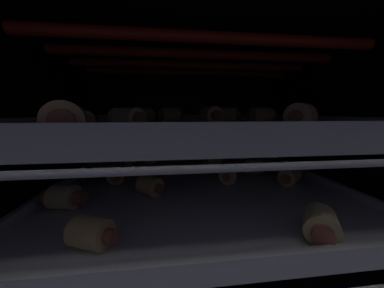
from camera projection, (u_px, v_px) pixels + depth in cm
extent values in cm
cube|color=black|center=(195.00, 231.00, 37.01)|extent=(53.93, 50.78, 1.20)
cube|color=black|center=(184.00, 130.00, 58.70)|extent=(53.93, 1.20, 32.23)
cube|color=black|center=(30.00, 145.00, 31.26)|extent=(1.20, 48.38, 32.23)
cube|color=black|center=(334.00, 140.00, 37.52)|extent=(1.20, 48.38, 32.23)
cube|color=black|center=(196.00, 39.00, 31.77)|extent=(53.93, 50.78, 1.20)
cylinder|color=maroon|center=(208.00, 37.00, 22.49)|extent=(41.22, 1.34, 1.34)
cylinder|color=maroon|center=(199.00, 54.00, 29.01)|extent=(41.22, 1.34, 1.34)
cylinder|color=maroon|center=(193.00, 65.00, 35.54)|extent=(41.22, 1.34, 1.34)
cylinder|color=maroon|center=(189.00, 72.00, 42.06)|extent=(41.22, 1.34, 1.34)
cylinder|color=#B7B7BC|center=(51.00, 198.00, 32.93)|extent=(0.72, 47.42, 0.72)
cylinder|color=#B7B7BC|center=(319.00, 186.00, 38.68)|extent=(0.72, 47.42, 0.72)
cylinder|color=#B7B7BC|center=(222.00, 266.00, 18.37)|extent=(48.48, 0.72, 0.72)
cylinder|color=#B7B7BC|center=(213.00, 240.00, 22.25)|extent=(48.48, 0.72, 0.72)
cylinder|color=#B7B7BC|center=(206.00, 221.00, 26.12)|extent=(48.48, 0.72, 0.72)
cylinder|color=#B7B7BC|center=(201.00, 207.00, 29.99)|extent=(48.48, 0.72, 0.72)
cylinder|color=#B7B7BC|center=(197.00, 196.00, 33.87)|extent=(48.48, 0.72, 0.72)
cylinder|color=#B7B7BC|center=(194.00, 187.00, 37.74)|extent=(48.48, 0.72, 0.72)
cylinder|color=#B7B7BC|center=(192.00, 180.00, 41.62)|extent=(48.48, 0.72, 0.72)
cylinder|color=#B7B7BC|center=(190.00, 175.00, 45.49)|extent=(48.48, 0.72, 0.72)
cylinder|color=#B7B7BC|center=(188.00, 170.00, 49.37)|extent=(48.48, 0.72, 0.72)
cylinder|color=#B7B7BC|center=(186.00, 166.00, 53.24)|extent=(48.48, 0.72, 0.72)
cylinder|color=#B7B7BC|center=(185.00, 162.00, 57.11)|extent=(48.48, 0.72, 0.72)
cube|color=silver|center=(196.00, 187.00, 35.66)|extent=(46.13, 40.49, 1.08)
cube|color=silver|center=(229.00, 263.00, 16.03)|extent=(46.13, 0.80, 1.18)
cube|color=silver|center=(186.00, 156.00, 54.94)|extent=(46.13, 0.80, 1.18)
cube|color=silver|center=(60.00, 186.00, 32.80)|extent=(0.80, 40.49, 1.18)
cube|color=silver|center=(312.00, 176.00, 38.18)|extent=(0.80, 40.49, 1.18)
cylinder|color=#EAC977|center=(126.00, 162.00, 45.57)|extent=(4.07, 4.47, 2.81)
cylinder|color=#9E563D|center=(132.00, 160.00, 47.71)|extent=(1.88, 1.52, 1.65)
cylinder|color=#9E563D|center=(120.00, 164.00, 43.44)|extent=(1.88, 1.52, 1.65)
cylinder|color=#DCC77A|center=(213.00, 162.00, 44.36)|extent=(4.14, 4.16, 3.32)
cylinder|color=#9E563D|center=(204.00, 163.00, 43.45)|extent=(1.60, 1.89, 1.62)
cylinder|color=#9E563D|center=(221.00, 161.00, 45.27)|extent=(1.60, 1.89, 1.62)
cylinder|color=tan|center=(254.00, 167.00, 40.38)|extent=(4.10, 4.09, 3.22)
cylinder|color=#9E563D|center=(262.00, 166.00, 41.27)|extent=(1.38, 1.82, 1.61)
cylinder|color=#9E563D|center=(246.00, 168.00, 39.50)|extent=(1.38, 1.82, 1.61)
cylinder|color=#E8C380|center=(290.00, 176.00, 35.31)|extent=(4.89, 4.79, 2.95)
cylinder|color=#9E563D|center=(293.00, 173.00, 36.99)|extent=(1.59, 1.69, 1.64)
cylinder|color=#9E563D|center=(285.00, 179.00, 33.62)|extent=(1.59, 1.69, 1.64)
cylinder|color=#E3B686|center=(115.00, 174.00, 36.41)|extent=(4.09, 4.67, 3.09)
cylinder|color=#9E563D|center=(116.00, 177.00, 34.33)|extent=(1.70, 1.06, 1.59)
cylinder|color=#9E563D|center=(115.00, 170.00, 38.50)|extent=(1.70, 1.06, 1.59)
cylinder|color=#E1BB6E|center=(150.00, 186.00, 30.59)|extent=(4.32, 4.29, 2.90)
cylinder|color=#9E563D|center=(141.00, 183.00, 31.70)|extent=(1.48, 1.53, 1.42)
cylinder|color=#9E563D|center=(159.00, 189.00, 29.49)|extent=(1.48, 1.53, 1.42)
cylinder|color=#EAB383|center=(228.00, 174.00, 36.47)|extent=(4.07, 4.13, 3.07)
cylinder|color=#9E563D|center=(226.00, 177.00, 34.65)|extent=(1.54, 1.16, 1.39)
cylinder|color=#9E563D|center=(229.00, 171.00, 38.30)|extent=(1.54, 1.16, 1.39)
cylinder|color=#DEB572|center=(91.00, 233.00, 18.70)|extent=(4.22, 3.97, 2.88)
cylinder|color=#9E563D|center=(73.00, 229.00, 19.29)|extent=(1.36, 1.58, 1.33)
cylinder|color=#9E563D|center=(110.00, 236.00, 18.12)|extent=(1.36, 1.58, 1.33)
cylinder|color=#E3C685|center=(64.00, 197.00, 26.25)|extent=(3.68, 3.69, 3.14)
cylinder|color=#9E563D|center=(80.00, 198.00, 26.09)|extent=(1.52, 2.02, 1.82)
cylinder|color=#9E563D|center=(49.00, 197.00, 26.41)|extent=(1.52, 2.02, 1.82)
cylinder|color=#E1C784|center=(150.00, 158.00, 49.21)|extent=(3.52, 3.77, 3.09)
cylinder|color=#9E563D|center=(149.00, 156.00, 51.23)|extent=(1.66, 1.07, 1.55)
cylinder|color=#9E563D|center=(150.00, 160.00, 47.18)|extent=(1.66, 1.07, 1.55)
cylinder|color=#D9BF7B|center=(321.00, 224.00, 19.78)|extent=(4.51, 4.55, 3.20)
cylinder|color=#9E563D|center=(318.00, 215.00, 21.62)|extent=(2.03, 1.76, 1.86)
cylinder|color=#9E563D|center=(323.00, 236.00, 17.95)|extent=(2.03, 1.76, 1.86)
cylinder|color=#E7B47B|center=(239.00, 157.00, 51.52)|extent=(3.29, 4.19, 2.64)
cylinder|color=#9E563D|center=(235.00, 155.00, 53.81)|extent=(1.51, 1.33, 1.33)
cylinder|color=#9E563D|center=(245.00, 159.00, 49.23)|extent=(1.51, 1.33, 1.33)
cylinder|color=#B7B7BC|center=(43.00, 135.00, 31.28)|extent=(0.54, 47.42, 0.54)
cylinder|color=#B7B7BC|center=(324.00, 132.00, 37.03)|extent=(0.54, 47.42, 0.54)
cylinder|color=#B7B7BC|center=(242.00, 168.00, 12.85)|extent=(48.48, 0.54, 0.54)
cylinder|color=#B7B7BC|center=(225.00, 155.00, 16.72)|extent=(48.48, 0.54, 0.54)
cylinder|color=#B7B7BC|center=(214.00, 147.00, 20.59)|extent=(48.48, 0.54, 0.54)
cylinder|color=#B7B7BC|center=(207.00, 141.00, 24.47)|extent=(48.48, 0.54, 0.54)
cylinder|color=#B7B7BC|center=(201.00, 137.00, 28.34)|extent=(48.48, 0.54, 0.54)
cylinder|color=#B7B7BC|center=(197.00, 134.00, 32.22)|extent=(48.48, 0.54, 0.54)
cylinder|color=#B7B7BC|center=(194.00, 132.00, 36.09)|extent=(48.48, 0.54, 0.54)
cylinder|color=#B7B7BC|center=(192.00, 130.00, 39.96)|extent=(48.48, 0.54, 0.54)
cylinder|color=#B7B7BC|center=(190.00, 129.00, 43.84)|extent=(48.48, 0.54, 0.54)
cylinder|color=#B7B7BC|center=(188.00, 127.00, 47.71)|extent=(48.48, 0.54, 0.54)
cylinder|color=#B7B7BC|center=(186.00, 126.00, 51.59)|extent=(48.48, 0.54, 0.54)
cylinder|color=#B7B7BC|center=(185.00, 125.00, 55.46)|extent=(48.48, 0.54, 0.54)
cube|color=silver|center=(196.00, 129.00, 34.03)|extent=(46.13, 40.49, 1.08)
cube|color=silver|center=(234.00, 132.00, 14.37)|extent=(46.13, 0.80, 1.53)
cube|color=silver|center=(186.00, 118.00, 53.28)|extent=(46.13, 0.80, 1.53)
cube|color=silver|center=(53.00, 122.00, 31.13)|extent=(0.80, 40.49, 1.53)
cube|color=silver|center=(318.00, 120.00, 36.51)|extent=(0.80, 40.49, 1.53)
cylinder|color=#E1B97A|center=(211.00, 115.00, 38.27)|extent=(4.16, 4.59, 3.33)
cylinder|color=#9E563D|center=(205.00, 115.00, 40.57)|extent=(2.04, 1.48, 1.84)
cylinder|color=#9E563D|center=(217.00, 115.00, 35.96)|extent=(2.04, 1.48, 1.84)
cylinder|color=#E7B372|center=(144.00, 115.00, 41.16)|extent=(4.67, 4.79, 3.18)
cylinder|color=#9E563D|center=(136.00, 115.00, 39.16)|extent=(2.02, 1.78, 1.82)
cylinder|color=#9E563D|center=(151.00, 115.00, 43.15)|extent=(2.02, 1.78, 1.82)
cylinder|color=#D5BA81|center=(129.00, 118.00, 26.67)|extent=(4.65, 4.61, 2.83)
cylinder|color=#9E563D|center=(119.00, 118.00, 28.01)|extent=(1.74, 1.77, 1.63)
cylinder|color=#9E563D|center=(140.00, 119.00, 25.34)|extent=(1.74, 1.77, 1.63)
cylinder|color=#DFB673|center=(261.00, 115.00, 40.63)|extent=(4.49, 3.70, 3.19)
cylinder|color=#9E563D|center=(250.00, 115.00, 40.00)|extent=(1.23, 2.00, 1.89)
cylinder|color=#9E563D|center=(272.00, 115.00, 41.26)|extent=(1.23, 2.00, 1.89)
cylinder|color=#E8B186|center=(130.00, 116.00, 44.67)|extent=(4.09, 2.87, 2.78)
cylinder|color=#9E563D|center=(119.00, 116.00, 44.43)|extent=(0.80, 1.40, 1.38)
cylinder|color=#9E563D|center=(141.00, 116.00, 44.90)|extent=(0.80, 1.40, 1.38)
cylinder|color=#ECBA75|center=(66.00, 120.00, 16.75)|extent=(4.26, 4.95, 3.10)
cylinder|color=#9E563D|center=(62.00, 121.00, 14.57)|extent=(1.94, 1.22, 1.81)
cylinder|color=#9E563D|center=(70.00, 119.00, 18.93)|extent=(1.94, 1.22, 1.81)
cylinder|color=#D5C37F|center=(215.00, 115.00, 50.95)|extent=(5.20, 5.04, 3.31)
cylinder|color=#9E563D|center=(221.00, 114.00, 52.59)|extent=(1.86, 2.10, 1.95)
cylinder|color=#9E563D|center=(208.00, 115.00, 49.30)|extent=(1.86, 2.10, 1.95)
cylinder|color=#E2B26F|center=(80.00, 119.00, 27.48)|extent=(4.58, 4.74, 2.45)
cylinder|color=#9E563D|center=(87.00, 120.00, 25.83)|extent=(1.59, 1.55, 1.37)
cylinder|color=#9E563D|center=(74.00, 119.00, 29.13)|extent=(1.59, 1.55, 1.37)
cylinder|color=#DDBF7C|center=(228.00, 115.00, 42.44)|extent=(4.91, 4.76, 3.22)
cylinder|color=#9E563D|center=(218.00, 115.00, 43.45)|extent=(1.48, 1.72, 1.58)
cylinder|color=#9E563D|center=(238.00, 115.00, 41.44)|extent=(1.48, 1.72, 1.58)
cylinder|color=#E2C774|center=(120.00, 117.00, 32.88)|extent=(3.29, 3.43, 2.94)
cylinder|color=#9E563D|center=(116.00, 117.00, 30.97)|extent=(1.74, 0.96, 1.67)
cylinder|color=#9E563D|center=(124.00, 117.00, 34.80)|extent=(1.74, 0.96, 1.67)
cylinder|color=#DDBA7A|center=(170.00, 115.00, 45.32)|extent=(4.88, 4.52, 3.34)
cylinder|color=#9E563D|center=(159.00, 115.00, 44.19)|extent=(1.50, 1.84, 1.59)
cylinder|color=#9E563D|center=(180.00, 115.00, 46.45)|extent=(1.50, 1.84, 1.59)
cylinder|color=#E5B386|center=(300.00, 116.00, 26.20)|extent=(4.41, 4.48, 3.40)
cylinder|color=#9E563D|center=(296.00, 116.00, 24.93)|extent=(1.59, 1.75, 1.69)
cylinder|color=#9E563D|center=(304.00, 116.00, 27.48)|extent=(1.59, 1.75, 1.69)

